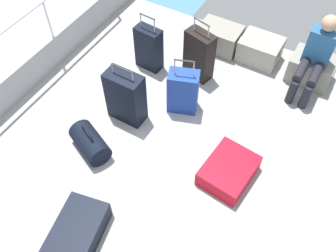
% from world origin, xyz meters
% --- Properties ---
extents(ground_plane, '(4.40, 5.20, 0.06)m').
position_xyz_m(ground_plane, '(0.00, 0.00, -0.03)').
color(ground_plane, '#939699').
extents(gunwale_port, '(0.06, 5.20, 0.45)m').
position_xyz_m(gunwale_port, '(-2.17, 0.00, 0.23)').
color(gunwale_port, '#939699').
rests_on(gunwale_port, ground_plane).
extents(railing_port, '(0.04, 4.20, 1.02)m').
position_xyz_m(railing_port, '(-2.17, 0.00, 0.78)').
color(railing_port, silver).
rests_on(railing_port, ground_plane).
extents(cargo_crate_0, '(0.64, 0.42, 0.36)m').
position_xyz_m(cargo_crate_0, '(-0.30, 2.13, 0.18)').
color(cargo_crate_0, gray).
rests_on(cargo_crate_0, ground_plane).
extents(cargo_crate_1, '(0.60, 0.45, 0.35)m').
position_xyz_m(cargo_crate_1, '(0.32, 2.18, 0.17)').
color(cargo_crate_1, gray).
rests_on(cargo_crate_1, ground_plane).
extents(cargo_crate_2, '(0.61, 0.45, 0.37)m').
position_xyz_m(cargo_crate_2, '(1.07, 2.15, 0.18)').
color(cargo_crate_2, gray).
rests_on(cargo_crate_2, ground_plane).
extents(passenger_seated, '(0.34, 0.66, 1.07)m').
position_xyz_m(passenger_seated, '(1.07, 1.97, 0.56)').
color(passenger_seated, '#26598C').
rests_on(passenger_seated, ground_plane).
extents(suitcase_1, '(0.38, 0.22, 0.86)m').
position_xyz_m(suitcase_1, '(-0.99, 1.26, 0.33)').
color(suitcase_1, black).
rests_on(suitcase_1, ground_plane).
extents(suitcase_2, '(0.56, 0.68, 0.22)m').
position_xyz_m(suitcase_2, '(0.74, 0.15, 0.11)').
color(suitcase_2, '#B70C1E').
rests_on(suitcase_2, ground_plane).
extents(suitcase_3, '(0.43, 0.30, 0.91)m').
position_xyz_m(suitcase_3, '(-0.31, 1.45, 0.36)').
color(suitcase_3, black).
rests_on(suitcase_3, ground_plane).
extents(suitcase_4, '(0.46, 0.26, 0.85)m').
position_xyz_m(suitcase_4, '(-0.74, 0.32, 0.36)').
color(suitcase_4, black).
rests_on(suitcase_4, ground_plane).
extents(suitcase_5, '(0.59, 0.85, 0.25)m').
position_xyz_m(suitcase_5, '(-0.27, -1.32, 0.12)').
color(suitcase_5, black).
rests_on(suitcase_5, ground_plane).
extents(suitcase_7, '(0.43, 0.35, 0.83)m').
position_xyz_m(suitcase_7, '(-0.20, 0.80, 0.30)').
color(suitcase_7, navy).
rests_on(suitcase_7, ground_plane).
extents(duffel_bag, '(0.60, 0.48, 0.43)m').
position_xyz_m(duffel_bag, '(-0.82, -0.34, 0.15)').
color(duffel_bag, black).
rests_on(duffel_bag, ground_plane).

